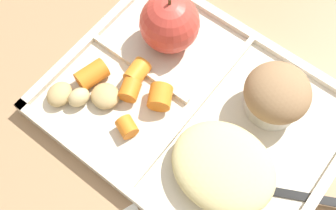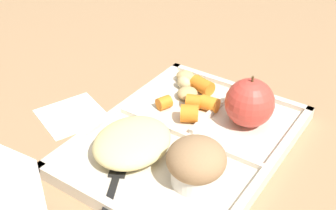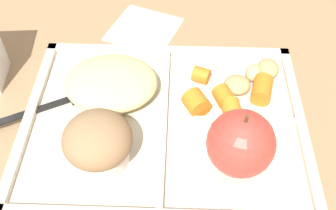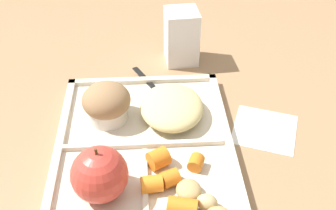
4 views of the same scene
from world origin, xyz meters
TOP-DOWN VIEW (x-y plane):
  - ground at (0.00, 0.00)m, footprint 6.00×6.00m
  - lunch_tray at (-0.00, -0.00)m, footprint 0.34×0.26m
  - green_apple at (-0.08, 0.06)m, footprint 0.07×0.07m
  - bran_muffin at (0.07, 0.06)m, footprint 0.08×0.08m
  - carrot_slice_near_corner at (-0.07, -0.03)m, footprint 0.03×0.03m
  - carrot_slice_edge at (-0.12, -0.05)m, footprint 0.03×0.04m
  - carrot_slice_small at (-0.04, -0.02)m, footprint 0.04×0.04m
  - carrot_slice_center at (-0.08, -0.01)m, footprint 0.03×0.03m
  - carrot_slice_tilted at (-0.05, -0.07)m, footprint 0.03×0.03m
  - potato_chunk_corner at (-0.09, -0.06)m, footprint 0.04×0.03m
  - potato_chunk_small at (-0.14, -0.09)m, footprint 0.03×0.04m
  - potato_chunk_golden at (-0.12, -0.08)m, footprint 0.03×0.03m
  - egg_noodle_pile at (0.07, -0.05)m, footprint 0.12×0.10m
  - meatball_front at (0.06, -0.07)m, footprint 0.03×0.03m
  - meatball_back at (0.08, -0.05)m, footprint 0.03×0.03m
  - meatball_side at (0.06, -0.04)m, footprint 0.03×0.03m
  - plastic_fork at (0.13, -0.03)m, footprint 0.15×0.09m
  - paper_napkin at (0.04, -0.19)m, footprint 0.13×0.13m

SIDE VIEW (x-z plane):
  - ground at x=0.00m, z-range 0.00..0.00m
  - paper_napkin at x=0.04m, z-range 0.00..0.00m
  - lunch_tray at x=0.00m, z-range 0.00..0.02m
  - plastic_fork at x=0.13m, z-range 0.01..0.02m
  - potato_chunk_corner at x=-0.09m, z-range 0.01..0.03m
  - potato_chunk_small at x=-0.14m, z-range 0.01..0.03m
  - carrot_slice_tilted at x=-0.05m, z-range 0.01..0.03m
  - potato_chunk_golden at x=-0.12m, z-range 0.01..0.03m
  - carrot_slice_near_corner at x=-0.07m, z-range 0.01..0.04m
  - carrot_slice_center at x=-0.08m, z-range 0.01..0.04m
  - carrot_slice_edge at x=-0.12m, z-range 0.01..0.04m
  - carrot_slice_small at x=-0.04m, z-range 0.01..0.04m
  - meatball_back at x=0.08m, z-range 0.01..0.04m
  - meatball_front at x=0.06m, z-range 0.01..0.05m
  - meatball_side at x=0.06m, z-range 0.01..0.05m
  - egg_noodle_pile at x=0.07m, z-range 0.01..0.05m
  - bran_muffin at x=0.07m, z-range 0.01..0.07m
  - green_apple at x=-0.08m, z-range 0.01..0.09m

